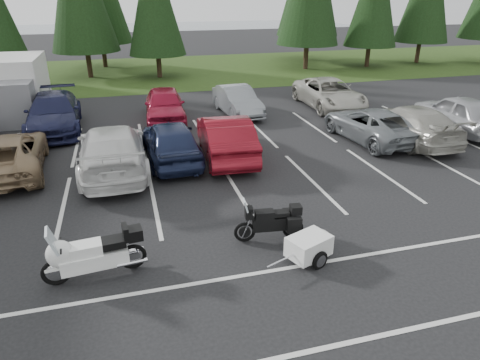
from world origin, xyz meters
name	(u,v)px	position (x,y,z in m)	size (l,w,h in m)	color
ground	(229,205)	(0.00, 0.00, 0.00)	(120.00, 120.00, 0.00)	black
grass_strip	(157,72)	(0.00, 24.00, 0.01)	(80.00, 16.00, 0.01)	#243A12
lake_water	(165,34)	(4.00, 55.00, 0.00)	(70.00, 50.00, 0.02)	slate
box_truck	(16,89)	(-8.00, 12.50, 1.45)	(2.40, 5.60, 2.90)	silver
stall_markings	(215,180)	(0.00, 2.00, 0.00)	(32.00, 16.00, 0.01)	silver
car_near_2	(8,154)	(-6.96, 4.55, 0.72)	(2.38, 5.16, 1.43)	#8A7050
car_near_3	(112,149)	(-3.36, 3.76, 0.83)	(2.33, 5.74, 1.67)	silver
car_near_4	(171,141)	(-1.23, 4.23, 0.80)	(1.88, 4.68, 1.59)	#1B2445
car_near_5	(225,137)	(0.87, 4.10, 0.83)	(1.75, 5.02, 1.65)	maroon
car_near_6	(371,124)	(7.44, 4.47, 0.70)	(2.31, 5.01, 1.39)	slate
car_near_7	(410,123)	(8.98, 3.91, 0.77)	(2.16, 5.32, 1.54)	#A09E93
car_near_8	(458,113)	(12.05, 4.60, 0.84)	(1.98, 4.91, 1.67)	#A1A2A6
car_far_1	(54,113)	(-5.97, 9.57, 0.82)	(2.31, 5.68, 1.65)	#161938
car_far_2	(165,105)	(-0.85, 9.84, 0.80)	(1.89, 4.70, 1.60)	maroon
car_far_3	(237,101)	(2.94, 10.05, 0.72)	(1.53, 4.38, 1.44)	gray
car_far_4	(329,94)	(8.21, 10.07, 0.77)	(2.56, 5.55, 1.54)	#AFADA1
touring_motorcycle	(93,250)	(-3.78, -2.62, 0.71)	(2.56, 0.79, 1.42)	white
cargo_trailer	(309,248)	(1.16, -3.32, 0.34)	(1.46, 0.82, 0.68)	white
adventure_motorcycle	(269,219)	(0.54, -2.17, 0.62)	(2.04, 0.71, 1.24)	black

